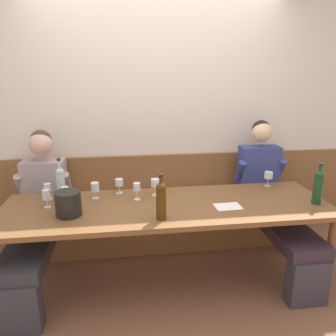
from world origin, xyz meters
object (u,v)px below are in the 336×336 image
Objects in this scene: person_center_right_seat at (272,197)px; wine_bottle_clear_water at (318,186)px; wine_bottle_amber_mid at (161,199)px; wine_glass_mid_right at (65,192)px; ice_bucket at (68,204)px; wine_glass_center_front at (137,188)px; dining_table at (167,212)px; wine_glass_right_end at (119,183)px; wine_glass_center_rear at (155,183)px; wine_glass_mid_left at (269,176)px; person_center_left_seat at (38,208)px; wall_bench at (159,220)px; wine_glass_left_end at (95,188)px; wine_bottle_green_tall at (61,182)px; wine_glass_near_bucket at (48,188)px; wine_glass_by_bottle at (46,196)px.

person_center_right_seat reaches higher than wine_bottle_clear_water.
wine_bottle_amber_mid reaches higher than wine_glass_mid_right.
wine_glass_center_front is (0.52, 0.24, 0.01)m from ice_bucket.
dining_table is 0.33m from wine_glass_center_front.
wine_glass_right_end is (-0.15, 0.17, -0.01)m from wine_glass_center_front.
wine_bottle_amber_mid reaches higher than wine_glass_center_rear.
wine_bottle_amber_mid is at bearing -152.07° from wine_glass_mid_left.
person_center_left_seat is 1.20m from wine_bottle_amber_mid.
wall_bench reaches higher than wine_glass_right_end.
wine_glass_left_end is 1.60m from wine_glass_mid_left.
person_center_right_seat is at bearing -0.86° from wine_glass_right_end.
wall_bench is at bearing 146.49° from wine_bottle_clear_water.
person_center_right_seat is 3.78× the size of wine_bottle_clear_water.
wine_bottle_green_tall reaches higher than wine_glass_center_front.
wine_glass_center_front is (0.86, -0.18, 0.21)m from person_center_left_seat.
wine_glass_center_front is (0.63, -0.09, -0.05)m from wine_bottle_green_tall.
wine_bottle_amber_mid is at bearing -29.65° from person_center_left_seat.
wine_glass_center_rear is at bearing 0.28° from wine_glass_left_end.
dining_table is 1.25m from wine_bottle_clear_water.
wine_bottle_amber_mid is 2.43× the size of wine_glass_near_bucket.
person_center_right_seat reaches higher than wine_glass_near_bucket.
wine_glass_center_front is 1.11× the size of wine_glass_right_end.
dining_table is 18.02× the size of wine_glass_by_bottle.
ice_bucket is at bearing 178.79° from wine_bottle_clear_water.
wine_bottle_clear_water reaches higher than wall_bench.
wine_bottle_green_tall reaches higher than wine_glass_left_end.
wine_bottle_green_tall is (-0.87, -0.43, 0.60)m from wall_bench.
person_center_left_seat is at bearing 168.66° from wine_glass_left_end.
wine_glass_center_rear is (0.75, 0.09, 0.01)m from wine_glass_mid_right.
wine_bottle_clear_water is 2.32× the size of wine_glass_center_rear.
dining_table is (0.00, -0.67, 0.38)m from wall_bench.
wall_bench is 2.36× the size of person_center_left_seat.
wine_glass_center_front reaches higher than wine_glass_mid_left.
person_center_right_seat is 1.29m from wine_bottle_amber_mid.
ice_bucket is 0.58m from wine_glass_center_front.
wine_glass_center_rear is at bearing 9.54° from wine_glass_by_bottle.
wall_bench is at bearing 90.00° from dining_table.
wine_glass_by_bottle reaches higher than wine_glass_right_end.
wine_glass_center_front is 0.75m from wine_glass_near_bucket.
wine_glass_right_end is at bearing -0.33° from person_center_left_seat.
wine_glass_mid_right reaches higher than dining_table.
person_center_left_seat is 0.39m from wine_glass_mid_right.
person_center_right_seat is 0.21m from wine_glass_mid_left.
wine_glass_mid_left reaches higher than dining_table.
wine_glass_mid_left is (1.09, 0.58, -0.05)m from wine_bottle_amber_mid.
wine_glass_mid_left is 1.05× the size of wine_glass_right_end.
person_center_left_seat is 3.64× the size of wine_bottle_clear_water.
person_center_left_seat is at bearing 147.63° from wine_glass_near_bucket.
wine_bottle_clear_water reaches higher than wine_glass_mid_left.
wine_bottle_clear_water is (1.22, -0.14, 0.22)m from dining_table.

